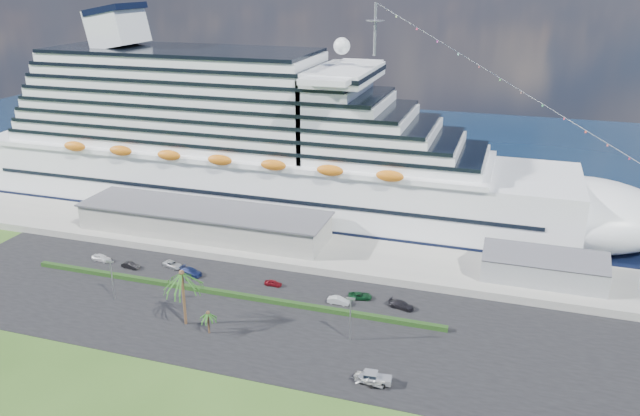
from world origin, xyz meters
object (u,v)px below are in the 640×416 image
(cruise_ship, at_px, (255,149))
(parked_car_3, at_px, (191,271))
(boat_trailer, at_px, (370,378))
(pickup_truck, at_px, (374,378))

(cruise_ship, relative_size, parked_car_3, 36.81)
(parked_car_3, distance_m, boat_trailer, 51.75)
(cruise_ship, distance_m, parked_car_3, 44.96)
(pickup_truck, xyz_separation_m, boat_trailer, (-0.49, -0.54, 0.09))
(cruise_ship, bearing_deg, parked_car_3, -86.26)
(cruise_ship, relative_size, pickup_truck, 35.17)
(cruise_ship, height_order, pickup_truck, cruise_ship)
(cruise_ship, xyz_separation_m, parked_car_3, (2.75, -42.00, -15.82))
(cruise_ship, bearing_deg, pickup_truck, -54.09)
(cruise_ship, xyz_separation_m, boat_trailer, (47.87, -67.32, -15.45))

